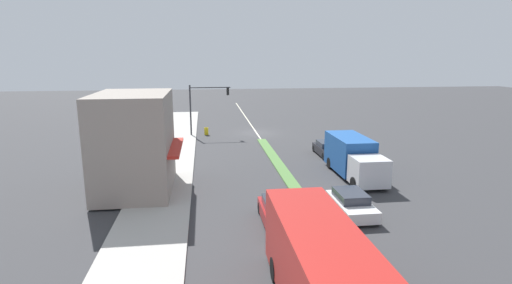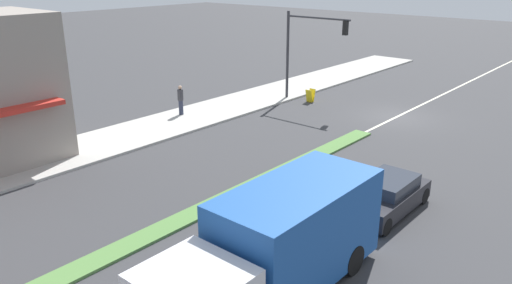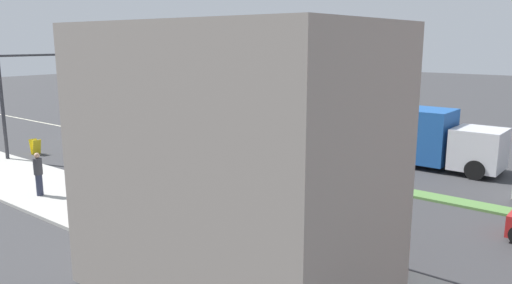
{
  "view_description": "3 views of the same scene",
  "coord_description": "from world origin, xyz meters",
  "px_view_note": "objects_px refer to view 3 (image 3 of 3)",
  "views": [
    {
      "loc": [
        6.0,
        45.63,
        8.97
      ],
      "look_at": [
        1.76,
        13.06,
        1.78
      ],
      "focal_mm": 28.0,
      "sensor_mm": 36.0,
      "label": 1
    },
    {
      "loc": [
        -12.01,
        26.84,
        8.39
      ],
      "look_at": [
        0.52,
        12.18,
        1.58
      ],
      "focal_mm": 35.0,
      "sensor_mm": 36.0,
      "label": 2
    },
    {
      "loc": [
        19.27,
        26.83,
        6.17
      ],
      "look_at": [
        0.76,
        12.04,
        1.35
      ],
      "focal_mm": 35.0,
      "sensor_mm": 36.0,
      "label": 3
    }
  ],
  "objects_px": {
    "warning_aframe_sign": "(35,147)",
    "sedan_dark": "(310,138)",
    "delivery_truck": "(417,136)",
    "traffic_signal_main": "(28,84)",
    "pedestrian": "(38,173)"
  },
  "relations": [
    {
      "from": "traffic_signal_main",
      "to": "sedan_dark",
      "type": "distance_m",
      "value": 15.76
    },
    {
      "from": "traffic_signal_main",
      "to": "pedestrian",
      "type": "bearing_deg",
      "value": 63.89
    },
    {
      "from": "traffic_signal_main",
      "to": "sedan_dark",
      "type": "relative_size",
      "value": 1.44
    },
    {
      "from": "pedestrian",
      "to": "sedan_dark",
      "type": "distance_m",
      "value": 15.11
    },
    {
      "from": "traffic_signal_main",
      "to": "warning_aframe_sign",
      "type": "bearing_deg",
      "value": -132.32
    },
    {
      "from": "pedestrian",
      "to": "delivery_truck",
      "type": "xyz_separation_m",
      "value": [
        -14.75,
        9.62,
        0.43
      ]
    },
    {
      "from": "warning_aframe_sign",
      "to": "delivery_truck",
      "type": "xyz_separation_m",
      "value": [
        -10.85,
        17.32,
        1.04
      ]
    },
    {
      "from": "traffic_signal_main",
      "to": "pedestrian",
      "type": "xyz_separation_m",
      "value": [
        3.63,
        7.4,
        -2.86
      ]
    },
    {
      "from": "traffic_signal_main",
      "to": "delivery_truck",
      "type": "xyz_separation_m",
      "value": [
        -11.12,
        17.02,
        -2.43
      ]
    },
    {
      "from": "traffic_signal_main",
      "to": "delivery_truck",
      "type": "relative_size",
      "value": 0.75
    },
    {
      "from": "pedestrian",
      "to": "delivery_truck",
      "type": "height_order",
      "value": "delivery_truck"
    },
    {
      "from": "pedestrian",
      "to": "sedan_dark",
      "type": "height_order",
      "value": "pedestrian"
    },
    {
      "from": "pedestrian",
      "to": "warning_aframe_sign",
      "type": "relative_size",
      "value": 2.08
    },
    {
      "from": "traffic_signal_main",
      "to": "warning_aframe_sign",
      "type": "xyz_separation_m",
      "value": [
        -0.27,
        -0.3,
        -3.47
      ]
    },
    {
      "from": "warning_aframe_sign",
      "to": "sedan_dark",
      "type": "relative_size",
      "value": 0.22
    }
  ]
}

